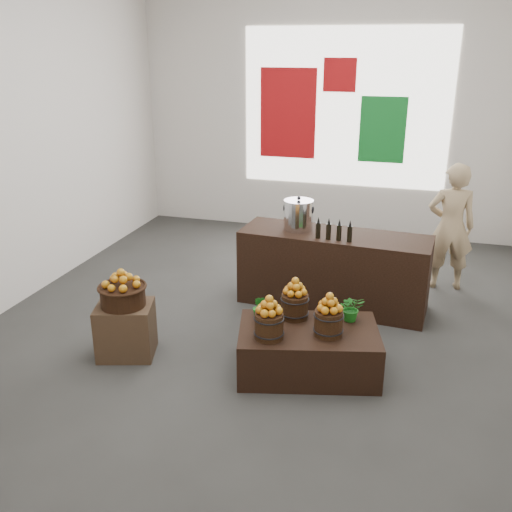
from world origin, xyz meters
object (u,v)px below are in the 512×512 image
(counter, at_px, (333,270))
(stock_pot_left, at_px, (298,216))
(crate, at_px, (126,330))
(wicker_basket, at_px, (123,296))
(display_table, at_px, (308,350))
(shopper, at_px, (451,227))

(counter, bearing_deg, stock_pot_left, -180.00)
(crate, bearing_deg, wicker_basket, 0.00)
(display_table, bearing_deg, wicker_basket, 172.30)
(display_table, xyz_separation_m, stock_pot_left, (-0.46, 1.59, 0.84))
(wicker_basket, xyz_separation_m, counter, (1.79, 1.75, -0.20))
(crate, height_order, wicker_basket, wicker_basket)
(display_table, relative_size, stock_pot_left, 3.85)
(stock_pot_left, bearing_deg, shopper, 27.14)
(counter, distance_m, shopper, 1.64)
(wicker_basket, distance_m, display_table, 1.87)
(display_table, bearing_deg, counter, 76.77)
(crate, height_order, shopper, shopper)
(counter, distance_m, stock_pot_left, 0.76)
(counter, bearing_deg, wicker_basket, -131.45)
(counter, bearing_deg, display_table, -85.12)
(counter, xyz_separation_m, stock_pot_left, (-0.44, 0.03, 0.61))
(crate, distance_m, display_table, 1.82)
(display_table, distance_m, shopper, 2.86)
(wicker_basket, relative_size, display_table, 0.33)
(display_table, height_order, shopper, shopper)
(crate, relative_size, display_table, 0.42)
(crate, height_order, stock_pot_left, stock_pot_left)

